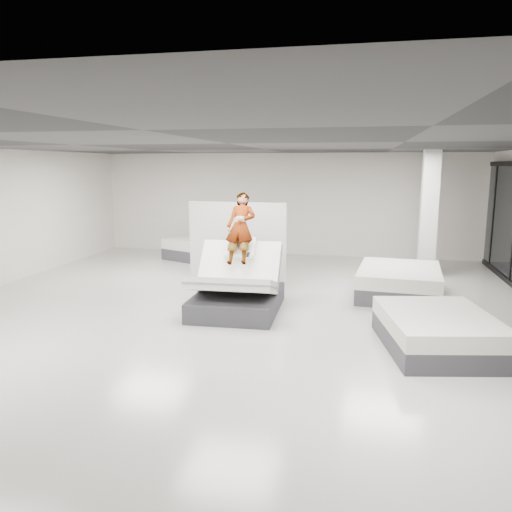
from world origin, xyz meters
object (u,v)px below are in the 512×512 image
hero_bed (237,290)px  flat_bed_right_near (437,331)px  remote (248,255)px  flat_bed_right_far (399,282)px  column (429,214)px  divider_panel (237,247)px  flat_bed_left_far (208,249)px  person (241,243)px

hero_bed → flat_bed_right_near: (3.54, -1.32, -0.14)m
remote → flat_bed_right_near: size_ratio=0.06×
hero_bed → flat_bed_right_near: bearing=-20.5°
flat_bed_right_far → remote: bearing=-147.1°
flat_bed_right_far → column: (0.80, 2.14, 1.29)m
divider_panel → flat_bed_left_far: size_ratio=0.80×
divider_panel → column: size_ratio=0.69×
person → divider_panel: 1.39m
remote → flat_bed_left_far: (-2.43, 5.13, -0.83)m
remote → column: 5.53m
person → remote: (0.23, -0.34, -0.16)m
remote → flat_bed_right_far: (2.95, 1.91, -0.83)m
remote → hero_bed: bearing=177.4°
flat_bed_left_far → column: (6.18, -1.09, 1.29)m
flat_bed_right_near → divider_panel: bearing=143.1°
divider_panel → column: column is taller
hero_bed → divider_panel: bearing=104.0°
column → remote: bearing=-132.8°
remote → flat_bed_left_far: size_ratio=0.05×
flat_bed_left_far → flat_bed_right_near: bearing=-48.3°
column → hero_bed: bearing=-134.4°
hero_bed → flat_bed_right_near: hero_bed is taller
divider_panel → flat_bed_right_near: (3.94, -2.96, -0.72)m
flat_bed_right_far → person: bearing=-153.8°
remote → flat_bed_left_far: remote is taller
divider_panel → flat_bed_right_far: 3.65m
flat_bed_right_near → flat_bed_left_far: 8.64m
hero_bed → flat_bed_right_far: (3.17, 1.91, -0.12)m
person → flat_bed_left_far: person is taller
flat_bed_right_far → column: bearing=69.5°
person → flat_bed_right_near: bearing=-27.0°
flat_bed_right_far → column: 2.62m
remote → flat_bed_right_far: size_ratio=0.06×
flat_bed_right_near → flat_bed_left_far: bearing=131.7°
hero_bed → person: size_ratio=1.42×
hero_bed → column: column is taller
divider_panel → flat_bed_left_far: divider_panel is taller
person → remote: bearing=-57.8°
flat_bed_left_far → column: column is taller
flat_bed_right_near → remote: bearing=158.3°
hero_bed → remote: size_ratio=15.47×
hero_bed → remote: 0.75m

